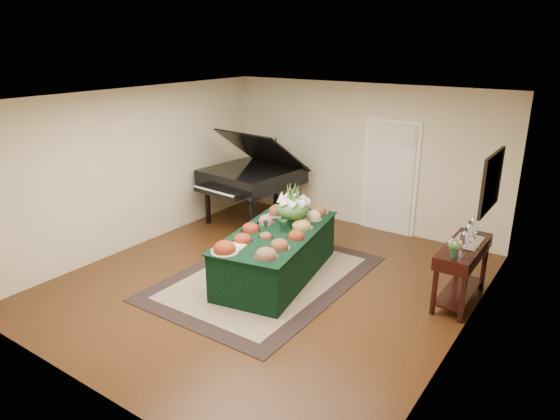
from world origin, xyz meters
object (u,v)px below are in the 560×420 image
Objects in this scene: buffet_table at (277,254)px; floral_centerpiece at (293,205)px; mahogany_sideboard at (463,258)px; grand_piano at (252,176)px.

floral_centerpiece is (0.02, 0.40, 0.67)m from buffet_table.
mahogany_sideboard is at bearing 17.70° from buffet_table.
buffet_table is 2.54m from grand_piano.
grand_piano reaches higher than buffet_table.
floral_centerpiece is at bearing -170.94° from mahogany_sideboard.
mahogany_sideboard reaches higher than buffet_table.
floral_centerpiece reaches higher than mahogany_sideboard.
buffet_table is at bearing -92.64° from floral_centerpiece.
floral_centerpiece is at bearing 87.36° from buffet_table.
floral_centerpiece is 0.26× the size of grand_piano.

